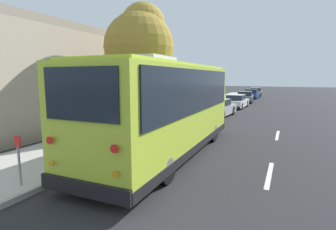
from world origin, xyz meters
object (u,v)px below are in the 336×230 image
at_px(shuttle_bus, 167,104).
at_px(street_tree, 140,43).
at_px(fire_hydrant, 188,112).
at_px(parked_sedan_gray, 245,97).
at_px(sign_post_near, 19,160).
at_px(sign_post_far, 59,146).
at_px(parked_sedan_silver, 218,108).
at_px(parked_sedan_blue, 252,94).
at_px(parked_sedan_white, 236,102).
at_px(parked_sedan_tan, 256,92).

height_order(shuttle_bus, street_tree, street_tree).
bearing_deg(fire_hydrant, parked_sedan_gray, -6.00).
relative_size(sign_post_near, sign_post_far, 0.91).
relative_size(parked_sedan_silver, parked_sedan_blue, 1.06).
distance_m(parked_sedan_silver, parked_sedan_white, 6.19).
xyz_separation_m(parked_sedan_silver, parked_sedan_gray, (12.13, -0.17, -0.00)).
distance_m(parked_sedan_blue, parked_sedan_tan, 5.66).
distance_m(sign_post_near, fire_hydrant, 12.35).
distance_m(parked_sedan_gray, sign_post_far, 26.01).
distance_m(sign_post_near, sign_post_far, 1.29).
height_order(shuttle_bus, sign_post_near, shuttle_bus).
bearing_deg(shuttle_bus, street_tree, 41.07).
relative_size(parked_sedan_blue, sign_post_near, 3.18).
xyz_separation_m(parked_sedan_white, parked_sedan_tan, (18.10, 0.19, -0.01)).
relative_size(parked_sedan_white, parked_sedan_blue, 1.02).
height_order(parked_sedan_blue, fire_hydrant, parked_sedan_blue).
bearing_deg(sign_post_far, parked_sedan_white, -4.67).
xyz_separation_m(parked_sedan_white, street_tree, (-13.09, 2.86, 4.15)).
bearing_deg(parked_sedan_white, sign_post_far, 177.62).
bearing_deg(fire_hydrant, parked_sedan_silver, -26.80).
distance_m(parked_sedan_blue, sign_post_far, 32.49).
relative_size(parked_sedan_blue, street_tree, 0.62).
xyz_separation_m(parked_sedan_silver, parked_sedan_tan, (24.29, -0.02, -0.02)).
height_order(parked_sedan_silver, parked_sedan_blue, parked_sedan_silver).
bearing_deg(shuttle_bus, parked_sedan_gray, 0.21).
bearing_deg(parked_sedan_blue, parked_sedan_silver, -178.46).
bearing_deg(sign_post_far, shuttle_bus, -32.21).
relative_size(parked_sedan_white, sign_post_near, 3.24).
distance_m(shuttle_bus, parked_sedan_gray, 22.72).
distance_m(shuttle_bus, sign_post_near, 5.13).
bearing_deg(street_tree, parked_sedan_gray, -8.44).
relative_size(parked_sedan_white, parked_sedan_gray, 0.98).
distance_m(parked_sedan_gray, parked_sedan_blue, 6.50).
distance_m(parked_sedan_white, sign_post_near, 21.37).
distance_m(parked_sedan_white, parked_sedan_gray, 5.94).
height_order(parked_sedan_white, parked_sedan_blue, parked_sedan_white).
bearing_deg(parked_sedan_blue, sign_post_far, 179.16).
height_order(parked_sedan_white, fire_hydrant, parked_sedan_white).
relative_size(parked_sedan_silver, parked_sedan_tan, 1.00).
relative_size(shuttle_bus, parked_sedan_silver, 2.10).
height_order(sign_post_far, fire_hydrant, sign_post_far).
bearing_deg(sign_post_near, parked_sedan_silver, -5.40).
distance_m(parked_sedan_white, parked_sedan_blue, 12.44).
height_order(parked_sedan_white, parked_sedan_gray, parked_sedan_gray).
bearing_deg(street_tree, parked_sedan_blue, -6.19).
height_order(parked_sedan_silver, sign_post_far, sign_post_far).
relative_size(parked_sedan_white, parked_sedan_tan, 0.96).
bearing_deg(parked_sedan_tan, parked_sedan_gray, 176.04).
height_order(parked_sedan_tan, street_tree, street_tree).
distance_m(parked_sedan_white, fire_hydrant, 9.11).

